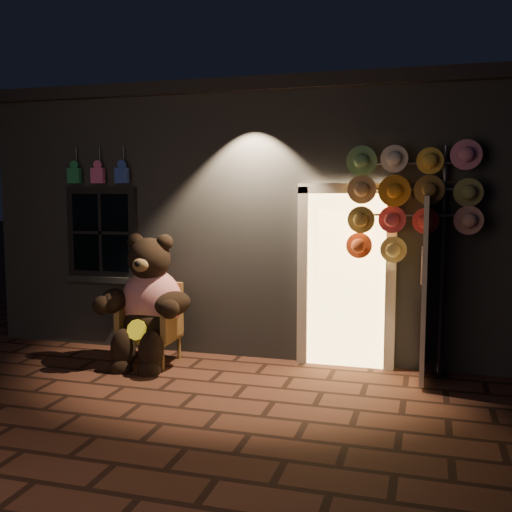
% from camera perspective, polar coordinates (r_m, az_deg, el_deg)
% --- Properties ---
extents(ground, '(60.00, 60.00, 0.00)m').
position_cam_1_polar(ground, '(6.41, -5.75, -12.94)').
color(ground, '#522C1F').
rests_on(ground, ground).
extents(shop_building, '(7.30, 5.95, 3.51)m').
position_cam_1_polar(shop_building, '(9.88, 2.81, 4.09)').
color(shop_building, slate).
rests_on(shop_building, ground).
extents(wicker_armchair, '(0.68, 0.61, 0.97)m').
position_cam_1_polar(wicker_armchair, '(7.54, -9.80, -6.27)').
color(wicker_armchair, olive).
rests_on(wicker_armchair, ground).
extents(teddy_bear, '(1.22, 0.95, 1.68)m').
position_cam_1_polar(teddy_bear, '(7.37, -10.25, -4.52)').
color(teddy_bear, red).
rests_on(teddy_bear, ground).
extents(hat_rack, '(1.48, 0.22, 2.62)m').
position_cam_1_polar(hat_rack, '(6.90, 14.20, 5.24)').
color(hat_rack, '#59595E').
rests_on(hat_rack, ground).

